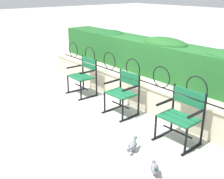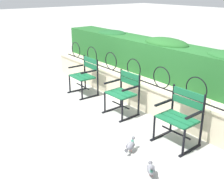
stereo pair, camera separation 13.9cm
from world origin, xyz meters
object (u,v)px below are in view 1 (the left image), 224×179
object	(u,v)px
park_chair_left	(84,75)
pigeon_near_chairs	(133,145)
pigeon_far_side	(155,168)
park_chair_centre	(123,92)
park_chair_right	(182,115)

from	to	relation	value
park_chair_left	pigeon_near_chairs	size ratio (longest dim) A/B	3.08
pigeon_near_chairs	pigeon_far_side	world-z (taller)	same
pigeon_far_side	pigeon_near_chairs	bearing A→B (deg)	164.54
park_chair_centre	park_chair_right	xyz separation A→B (m)	(1.39, 0.00, 0.02)
park_chair_left	park_chair_centre	distance (m)	1.39
park_chair_centre	park_chair_right	bearing A→B (deg)	0.02
park_chair_left	pigeon_far_side	distance (m)	3.29
park_chair_left	park_chair_right	bearing A→B (deg)	0.13
park_chair_centre	park_chair_right	size ratio (longest dim) A/B	0.94
park_chair_centre	pigeon_near_chairs	world-z (taller)	park_chair_centre
park_chair_right	pigeon_near_chairs	size ratio (longest dim) A/B	3.15
park_chair_left	pigeon_far_side	world-z (taller)	park_chair_left
park_chair_left	park_chair_right	size ratio (longest dim) A/B	0.98
park_chair_centre	pigeon_far_side	xyz separation A→B (m)	(1.73, -0.98, -0.34)
pigeon_far_side	park_chair_right	bearing A→B (deg)	109.26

